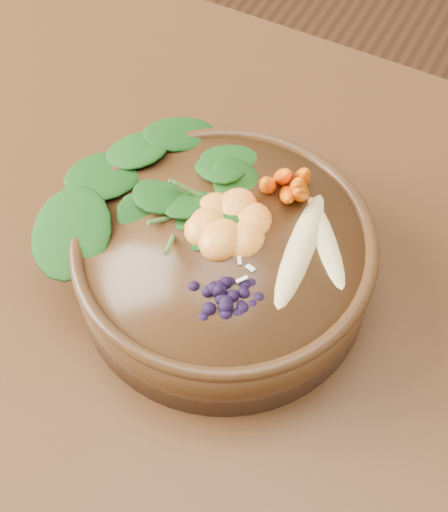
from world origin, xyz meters
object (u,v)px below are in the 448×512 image
at_px(stoneware_bowl, 224,263).
at_px(banana_halves, 315,236).
at_px(dining_table, 321,474).
at_px(kale_heap, 186,171).
at_px(carrot_cluster, 289,155).
at_px(blueberry_pile, 218,281).
at_px(mandarin_cluster, 229,214).

bearing_deg(stoneware_bowl, banana_halves, 23.19).
relative_size(dining_table, stoneware_bowl, 6.22).
bearing_deg(kale_heap, dining_table, -31.31).
distance_m(stoneware_bowl, carrot_cluster, 0.11).
relative_size(stoneware_bowl, blueberry_pile, 2.16).
bearing_deg(dining_table, carrot_cluster, 127.06).
bearing_deg(blueberry_pile, carrot_cluster, 90.90).
distance_m(dining_table, banana_halves, 0.22).
relative_size(mandarin_cluster, blueberry_pile, 0.69).
xyz_separation_m(dining_table, stoneware_bowl, (-0.15, 0.09, 0.13)).
xyz_separation_m(dining_table, banana_halves, (-0.08, 0.12, 0.17)).
xyz_separation_m(stoneware_bowl, kale_heap, (-0.06, 0.04, 0.05)).
xyz_separation_m(banana_halves, blueberry_pile, (-0.05, -0.08, 0.01)).
relative_size(kale_heap, mandarin_cluster, 2.07).
bearing_deg(carrot_cluster, kale_heap, -169.49).
distance_m(dining_table, stoneware_bowl, 0.21).
bearing_deg(stoneware_bowl, carrot_cluster, 76.76).
bearing_deg(dining_table, mandarin_cluster, 145.63).
distance_m(stoneware_bowl, blueberry_pile, 0.07).
distance_m(dining_table, blueberry_pile, 0.22).
bearing_deg(blueberry_pile, stoneware_bowl, 113.31).
bearing_deg(mandarin_cluster, carrot_cluster, 70.64).
relative_size(banana_halves, mandarin_cluster, 1.77).
bearing_deg(banana_halves, carrot_cluster, 113.06).
bearing_deg(carrot_cluster, stoneware_bowl, -123.69).
relative_size(kale_heap, banana_halves, 1.17).
distance_m(kale_heap, carrot_cluster, 0.09).
distance_m(dining_table, mandarin_cluster, 0.25).
height_order(banana_halves, blueberry_pile, blueberry_pile).
xyz_separation_m(mandarin_cluster, blueberry_pile, (0.03, -0.06, 0.00)).
bearing_deg(dining_table, banana_halves, 123.77).
relative_size(carrot_cluster, blueberry_pile, 0.60).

